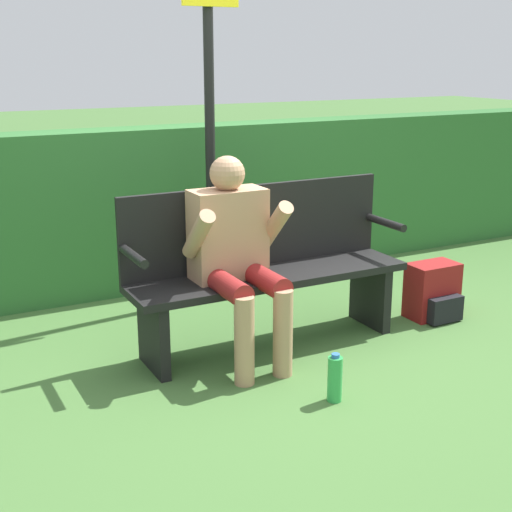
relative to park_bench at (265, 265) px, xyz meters
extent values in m
plane|color=#426B33|center=(0.00, -0.07, -0.50)|extent=(40.00, 40.00, 0.00)
cube|color=#2D662D|center=(0.00, 1.40, 0.11)|extent=(12.00, 0.35, 1.21)
cube|color=black|center=(0.00, -0.07, -0.05)|extent=(1.74, 0.42, 0.05)
cube|color=black|center=(0.00, 0.12, 0.22)|extent=(1.74, 0.04, 0.51)
cube|color=black|center=(-0.75, -0.07, -0.29)|extent=(0.06, 0.38, 0.42)
cube|color=black|center=(0.75, -0.07, -0.29)|extent=(0.06, 0.38, 0.42)
cylinder|color=black|center=(-0.85, -0.07, 0.19)|extent=(0.05, 0.38, 0.05)
cylinder|color=black|center=(0.85, -0.07, 0.19)|extent=(0.05, 0.38, 0.05)
cube|color=tan|center=(-0.26, -0.03, 0.23)|extent=(0.43, 0.22, 0.53)
sphere|color=tan|center=(-0.26, -0.03, 0.59)|extent=(0.20, 0.20, 0.20)
cylinder|color=maroon|center=(-0.38, -0.25, 0.00)|extent=(0.13, 0.44, 0.13)
cylinder|color=maroon|center=(-0.14, -0.25, 0.00)|extent=(0.13, 0.44, 0.13)
cylinder|color=tan|center=(-0.38, -0.47, -0.25)|extent=(0.11, 0.11, 0.50)
cylinder|color=tan|center=(-0.14, -0.47, -0.25)|extent=(0.11, 0.11, 0.50)
cylinder|color=tan|center=(-0.50, -0.16, 0.29)|extent=(0.09, 0.32, 0.32)
cylinder|color=tan|center=(-0.02, -0.16, 0.29)|extent=(0.09, 0.32, 0.32)
cube|color=maroon|center=(1.22, -0.14, -0.31)|extent=(0.34, 0.21, 0.38)
cube|color=black|center=(1.22, -0.28, -0.40)|extent=(0.25, 0.07, 0.17)
cylinder|color=green|center=(-0.06, -0.86, -0.38)|extent=(0.08, 0.08, 0.24)
cylinder|color=#2D66B2|center=(-0.06, -0.86, -0.25)|extent=(0.04, 0.04, 0.02)
cylinder|color=black|center=(0.06, 0.92, 0.69)|extent=(0.07, 0.07, 2.38)
camera|label=1|loc=(-1.98, -3.64, 1.24)|focal=50.00mm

